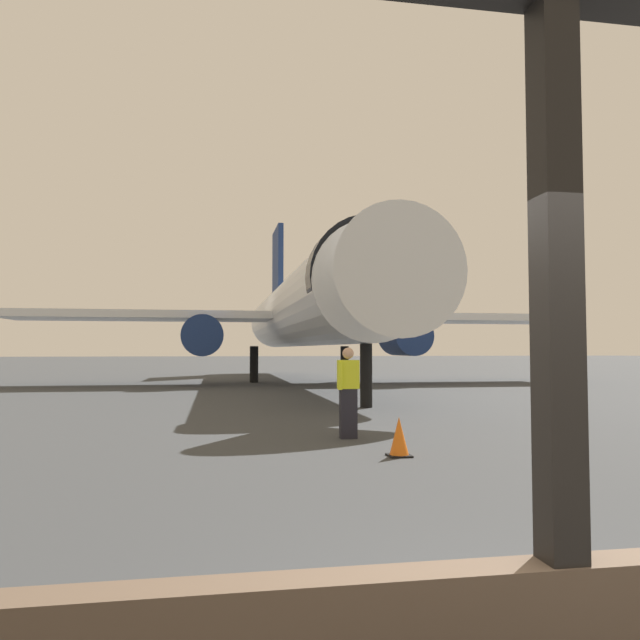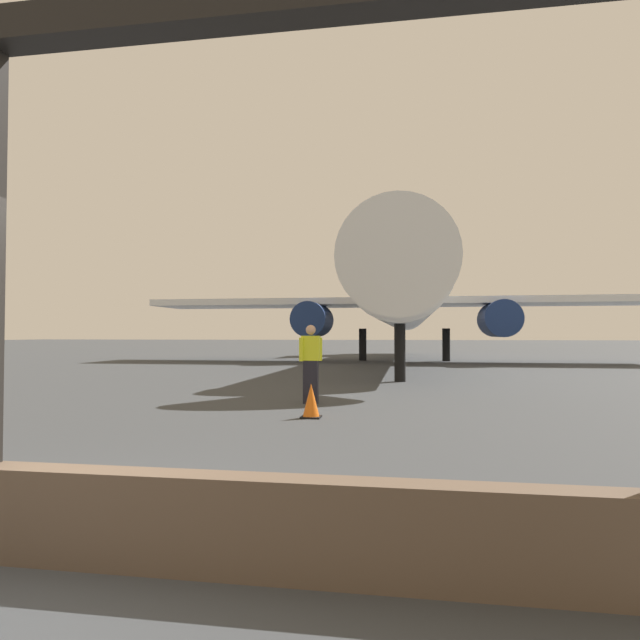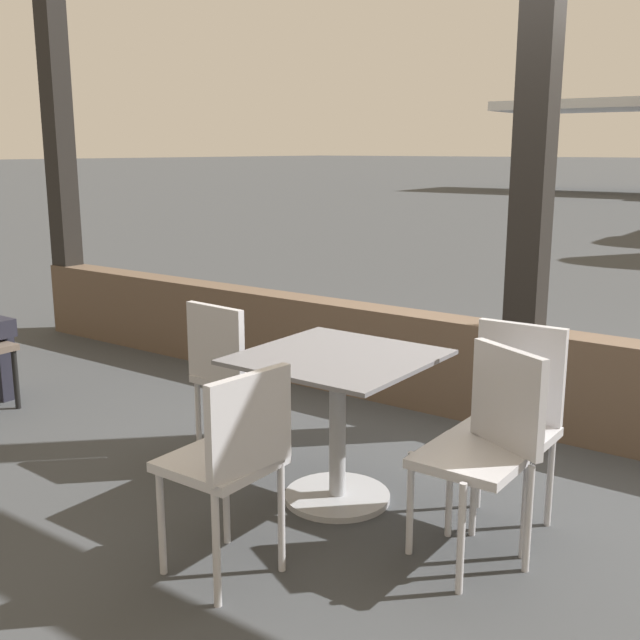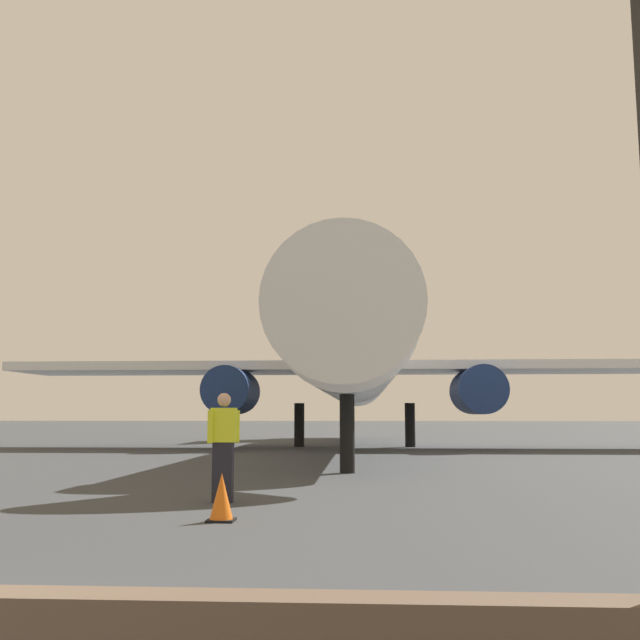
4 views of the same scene
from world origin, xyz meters
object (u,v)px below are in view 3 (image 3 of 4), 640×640
(dining_table, at_px, (338,413))
(cafe_chair_window_left, at_px, (511,410))
(cafe_chair_window_right, at_px, (487,437))
(cafe_chair_aisle_right, at_px, (230,366))
(cafe_chair_aisle_left, at_px, (232,453))

(dining_table, bearing_deg, cafe_chair_window_left, 18.26)
(cafe_chair_window_left, xyz_separation_m, cafe_chair_window_right, (0.04, -0.35, -0.01))
(cafe_chair_window_left, relative_size, cafe_chair_window_right, 1.03)
(dining_table, xyz_separation_m, cafe_chair_aisle_right, (-0.78, 0.09, 0.08))
(cafe_chair_aisle_right, bearing_deg, dining_table, -6.44)
(dining_table, relative_size, cafe_chair_window_right, 0.93)
(cafe_chair_window_left, distance_m, cafe_chair_aisle_left, 1.28)
(dining_table, xyz_separation_m, cafe_chair_window_right, (0.81, -0.09, 0.09))
(dining_table, xyz_separation_m, cafe_chair_aisle_left, (0.08, -0.83, 0.09))
(cafe_chair_window_left, relative_size, cafe_chair_aisle_left, 1.05)
(cafe_chair_window_left, height_order, cafe_chair_aisle_right, cafe_chair_window_left)
(dining_table, relative_size, cafe_chair_aisle_right, 0.95)
(dining_table, distance_m, cafe_chair_aisle_left, 0.84)
(dining_table, bearing_deg, cafe_chair_aisle_right, 173.56)
(cafe_chair_aisle_left, bearing_deg, cafe_chair_aisle_right, 132.92)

